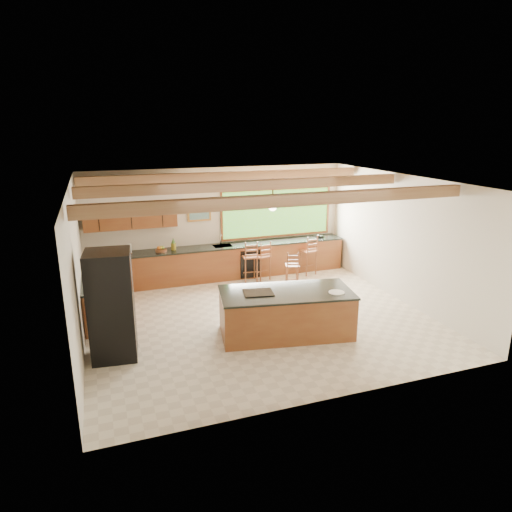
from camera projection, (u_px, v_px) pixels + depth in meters
name	position (u px, v px, depth m)	size (l,w,h in m)	color
ground	(259.00, 318.00, 10.02)	(7.20, 7.20, 0.00)	beige
room_shell	(242.00, 214.00, 9.94)	(7.27, 6.54, 3.02)	beige
counter_run	(197.00, 269.00, 11.91)	(7.12, 3.10, 1.24)	brown
island	(286.00, 313.00, 9.16)	(2.79, 1.67, 0.93)	brown
refrigerator	(112.00, 305.00, 8.11)	(0.85, 0.83, 2.00)	black
bar_stool_a	(251.00, 258.00, 12.19)	(0.44, 0.44, 1.13)	brown
bar_stool_b	(293.00, 266.00, 11.74)	(0.44, 0.44, 0.97)	brown
bar_stool_c	(263.00, 257.00, 12.32)	(0.47, 0.47, 1.08)	brown
bar_stool_d	(309.00, 252.00, 12.75)	(0.46, 0.46, 1.13)	brown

